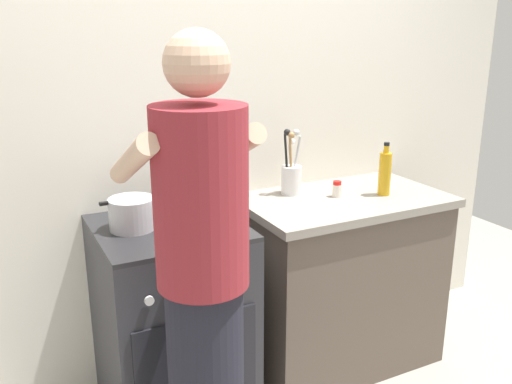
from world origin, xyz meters
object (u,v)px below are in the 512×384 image
mixing_bowl (200,210)px  oil_bottle (385,173)px  stove_range (173,321)px  spice_bottle (337,189)px  utensil_crock (291,175)px  person (203,294)px  pot (132,214)px

mixing_bowl → oil_bottle: size_ratio=1.11×
stove_range → mixing_bowl: size_ratio=3.07×
mixing_bowl → spice_bottle: (0.73, 0.04, -0.01)m
spice_bottle → utensil_crock: bearing=140.4°
oil_bottle → person: bearing=-156.3°
mixing_bowl → spice_bottle: bearing=2.9°
person → mixing_bowl: bearing=69.4°
mixing_bowl → utensil_crock: (0.55, 0.18, 0.04)m
mixing_bowl → oil_bottle: (0.95, -0.04, 0.06)m
stove_range → pot: pot is taller
oil_bottle → mixing_bowl: bearing=177.5°
pot → oil_bottle: 1.24m
stove_range → mixing_bowl: 0.52m
mixing_bowl → utensil_crock: 0.58m
pot → person: (0.07, -0.60, -0.11)m
pot → oil_bottle: size_ratio=0.97×
pot → utensil_crock: size_ratio=0.78×
utensil_crock → person: bearing=-136.1°
oil_bottle → stove_range: bearing=176.9°
oil_bottle → person: (-1.16, -0.51, -0.15)m
utensil_crock → mixing_bowl: bearing=-161.8°
stove_range → pot: bearing=167.8°
mixing_bowl → person: 0.59m
mixing_bowl → utensil_crock: utensil_crock is taller
person → oil_bottle: bearing=23.7°
stove_range → pot: size_ratio=3.54×
spice_bottle → oil_bottle: oil_bottle is taller
stove_range → utensil_crock: 0.90m
spice_bottle → person: size_ratio=0.05×
pot → spice_bottle: 1.01m
stove_range → person: person is taller
pot → spice_bottle: (1.01, -0.01, -0.03)m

